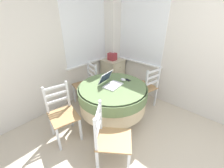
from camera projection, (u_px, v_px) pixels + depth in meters
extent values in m
cube|color=silver|center=(28.00, 51.00, 2.44)|extent=(4.03, 0.06, 2.55)
cube|color=white|center=(86.00, 29.00, 3.10)|extent=(1.10, 0.01, 1.42)
cube|color=white|center=(89.00, 63.00, 3.42)|extent=(1.18, 0.07, 0.02)
cube|color=silver|center=(215.00, 51.00, 2.44)|extent=(0.06, 4.48, 2.55)
cube|color=white|center=(141.00, 29.00, 3.15)|extent=(0.01, 1.10, 1.42)
cube|color=white|center=(138.00, 62.00, 3.47)|extent=(0.07, 1.18, 0.02)
cube|color=silver|center=(113.00, 36.00, 3.57)|extent=(0.28, 0.28, 2.55)
cylinder|color=#4C3D2D|center=(113.00, 120.00, 2.82)|extent=(0.36, 0.36, 0.03)
cylinder|color=#4C3D2D|center=(113.00, 104.00, 2.65)|extent=(0.11, 0.11, 0.69)
cylinder|color=beige|center=(113.00, 97.00, 2.58)|extent=(1.14, 1.14, 0.40)
cylinder|color=#607A4C|center=(113.00, 91.00, 2.53)|extent=(1.16, 1.16, 0.17)
cylinder|color=#607A4C|center=(113.00, 87.00, 2.49)|extent=(1.11, 1.11, 0.02)
cube|color=silver|center=(113.00, 85.00, 2.48)|extent=(0.34, 0.26, 0.02)
cube|color=silver|center=(112.00, 85.00, 2.48)|extent=(0.29, 0.16, 0.00)
cube|color=silver|center=(105.00, 77.00, 2.51)|extent=(0.33, 0.14, 0.20)
cube|color=#192338|center=(106.00, 77.00, 2.51)|extent=(0.29, 0.12, 0.17)
ellipsoid|color=white|center=(123.00, 80.00, 2.63)|extent=(0.06, 0.10, 0.05)
cube|color=black|center=(128.00, 80.00, 2.67)|extent=(0.06, 0.12, 0.01)
cube|color=black|center=(128.00, 80.00, 2.67)|extent=(0.05, 0.08, 0.00)
cube|color=#A87F51|center=(85.00, 85.00, 3.16)|extent=(0.51, 0.48, 0.02)
cube|color=silver|center=(74.00, 93.00, 3.29)|extent=(0.04, 0.04, 0.43)
cube|color=silver|center=(81.00, 100.00, 3.05)|extent=(0.04, 0.04, 0.43)
cube|color=silver|center=(90.00, 88.00, 3.49)|extent=(0.04, 0.04, 0.43)
cube|color=silver|center=(97.00, 95.00, 3.24)|extent=(0.04, 0.04, 0.43)
cube|color=silver|center=(88.00, 70.00, 3.27)|extent=(0.04, 0.04, 0.45)
cube|color=silver|center=(96.00, 75.00, 3.03)|extent=(0.04, 0.04, 0.45)
cube|color=silver|center=(92.00, 65.00, 3.07)|extent=(0.10, 0.34, 0.04)
cube|color=silver|center=(92.00, 70.00, 3.13)|extent=(0.10, 0.34, 0.04)
cube|color=silver|center=(92.00, 75.00, 3.18)|extent=(0.10, 0.34, 0.04)
cube|color=#A87F51|center=(144.00, 87.00, 3.10)|extent=(0.47, 0.51, 0.02)
cube|color=silver|center=(142.00, 90.00, 3.43)|extent=(0.04, 0.04, 0.43)
cube|color=silver|center=(131.00, 94.00, 3.25)|extent=(0.04, 0.04, 0.43)
cube|color=silver|center=(155.00, 97.00, 3.15)|extent=(0.04, 0.04, 0.43)
cube|color=silver|center=(144.00, 103.00, 2.98)|extent=(0.04, 0.04, 0.43)
cube|color=silver|center=(158.00, 77.00, 2.94)|extent=(0.04, 0.04, 0.45)
cube|color=silver|center=(146.00, 82.00, 2.76)|extent=(0.04, 0.04, 0.45)
cube|color=silver|center=(154.00, 71.00, 2.77)|extent=(0.34, 0.09, 0.04)
cube|color=silver|center=(153.00, 77.00, 2.83)|extent=(0.34, 0.09, 0.04)
cube|color=silver|center=(152.00, 83.00, 2.88)|extent=(0.34, 0.09, 0.04)
cube|color=#A87F51|center=(114.00, 140.00, 1.87)|extent=(0.57, 0.58, 0.02)
cube|color=silver|center=(128.00, 165.00, 1.81)|extent=(0.05, 0.05, 0.43)
cube|color=silver|center=(128.00, 142.00, 2.11)|extent=(0.05, 0.05, 0.43)
cube|color=silver|center=(97.00, 162.00, 1.84)|extent=(0.05, 0.05, 0.43)
cube|color=silver|center=(102.00, 140.00, 2.14)|extent=(0.05, 0.05, 0.43)
cube|color=silver|center=(96.00, 135.00, 1.63)|extent=(0.04, 0.04, 0.45)
cube|color=silver|center=(100.00, 115.00, 1.93)|extent=(0.04, 0.04, 0.45)
cube|color=silver|center=(98.00, 113.00, 1.70)|extent=(0.29, 0.22, 0.04)
cube|color=silver|center=(98.00, 121.00, 1.75)|extent=(0.29, 0.22, 0.04)
cube|color=silver|center=(98.00, 128.00, 1.81)|extent=(0.29, 0.22, 0.04)
cube|color=#A87F51|center=(64.00, 116.00, 2.28)|extent=(0.48, 0.51, 0.02)
cube|color=silver|center=(59.00, 139.00, 2.16)|extent=(0.04, 0.04, 0.43)
cube|color=silver|center=(80.00, 130.00, 2.33)|extent=(0.04, 0.04, 0.43)
cube|color=silver|center=(51.00, 124.00, 2.44)|extent=(0.04, 0.04, 0.43)
cube|color=silver|center=(71.00, 116.00, 2.61)|extent=(0.04, 0.04, 0.43)
cube|color=silver|center=(46.00, 101.00, 2.22)|extent=(0.04, 0.04, 0.45)
cube|color=silver|center=(68.00, 94.00, 2.39)|extent=(0.04, 0.04, 0.45)
cube|color=silver|center=(55.00, 87.00, 2.23)|extent=(0.34, 0.10, 0.04)
cube|color=silver|center=(57.00, 94.00, 2.28)|extent=(0.34, 0.10, 0.04)
cube|color=silver|center=(58.00, 101.00, 2.34)|extent=(0.34, 0.10, 0.04)
cube|color=beige|center=(113.00, 74.00, 3.84)|extent=(0.45, 0.44, 0.74)
cube|color=beige|center=(113.00, 60.00, 3.66)|extent=(0.47, 0.47, 0.02)
cube|color=beige|center=(120.00, 67.00, 3.59)|extent=(0.39, 0.01, 0.21)
sphere|color=olive|center=(120.00, 67.00, 3.59)|extent=(0.02, 0.02, 0.02)
cube|color=beige|center=(120.00, 76.00, 3.71)|extent=(0.39, 0.01, 0.21)
sphere|color=olive|center=(120.00, 76.00, 3.70)|extent=(0.02, 0.02, 0.02)
cube|color=beige|center=(119.00, 85.00, 3.82)|extent=(0.39, 0.01, 0.21)
sphere|color=olive|center=(120.00, 85.00, 3.82)|extent=(0.02, 0.02, 0.02)
cube|color=#9E3338|center=(112.00, 57.00, 3.59)|extent=(0.17, 0.17, 0.17)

